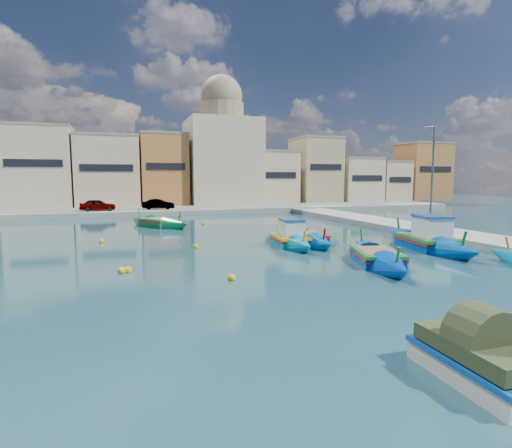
{
  "coord_description": "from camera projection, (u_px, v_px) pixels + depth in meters",
  "views": [
    {
      "loc": [
        -3.83,
        -17.65,
        4.28
      ],
      "look_at": [
        4.0,
        6.0,
        1.4
      ],
      "focal_mm": 28.0,
      "sensor_mm": 36.0,
      "label": 1
    }
  ],
  "objects": [
    {
      "name": "ground",
      "position": [
        214.0,
        272.0,
        18.34
      ],
      "size": [
        160.0,
        160.0,
        0.0
      ],
      "primitive_type": "plane",
      "color": "#163B43",
      "rests_on": "ground"
    },
    {
      "name": "east_quay",
      "position": [
        509.0,
        245.0,
        23.93
      ],
      "size": [
        4.0,
        70.0,
        0.5
      ],
      "primitive_type": "cube",
      "color": "gray",
      "rests_on": "ground"
    },
    {
      "name": "north_quay",
      "position": [
        158.0,
        211.0,
        48.48
      ],
      "size": [
        80.0,
        8.0,
        0.6
      ],
      "primitive_type": "cube",
      "color": "gray",
      "rests_on": "ground"
    },
    {
      "name": "north_townhouses",
      "position": [
        200.0,
        173.0,
        56.97
      ],
      "size": [
        83.2,
        7.87,
        10.19
      ],
      "color": "#C9AD8B",
      "rests_on": "ground"
    },
    {
      "name": "church_block",
      "position": [
        222.0,
        150.0,
        58.22
      ],
      "size": [
        10.0,
        10.0,
        19.1
      ],
      "color": "#C2B491",
      "rests_on": "ground"
    },
    {
      "name": "quay_street_lamp",
      "position": [
        432.0,
        177.0,
        28.94
      ],
      "size": [
        1.18,
        0.16,
        8.0
      ],
      "color": "#595B60",
      "rests_on": "ground"
    },
    {
      "name": "parked_cars",
      "position": [
        57.0,
        206.0,
        43.57
      ],
      "size": [
        24.43,
        2.32,
        1.31
      ],
      "color": "#4C1919",
      "rests_on": "north_quay"
    },
    {
      "name": "luzzu_turquoise_cabin",
      "position": [
        426.0,
        242.0,
        24.3
      ],
      "size": [
        4.02,
        10.17,
        3.19
      ],
      "color": "#0049A0",
      "rests_on": "ground"
    },
    {
      "name": "luzzu_blue_cabin",
      "position": [
        290.0,
        240.0,
        25.49
      ],
      "size": [
        2.42,
        7.54,
        2.63
      ],
      "color": "#00869D",
      "rests_on": "ground"
    },
    {
      "name": "luzzu_cyan_mid",
      "position": [
        307.0,
        239.0,
        26.44
      ],
      "size": [
        2.57,
        8.02,
        2.33
      ],
      "color": "#0058A1",
      "rests_on": "ground"
    },
    {
      "name": "luzzu_green",
      "position": [
        159.0,
        223.0,
        35.35
      ],
      "size": [
        6.08,
        7.87,
        2.53
      ],
      "color": "#0B7440",
      "rests_on": "ground"
    },
    {
      "name": "luzzu_blue_south",
      "position": [
        376.0,
        258.0,
        20.06
      ],
      "size": [
        4.51,
        8.59,
        2.43
      ],
      "color": "#003CAA",
      "rests_on": "ground"
    },
    {
      "name": "tender_near",
      "position": [
        481.0,
        361.0,
        8.41
      ],
      "size": [
        1.7,
        2.96,
        1.43
      ],
      "color": "beige",
      "rests_on": "ground"
    },
    {
      "name": "mooring_buoys",
      "position": [
        204.0,
        249.0,
        23.81
      ],
      "size": [
        19.26,
        20.95,
        0.36
      ],
      "color": "yellow",
      "rests_on": "ground"
    }
  ]
}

